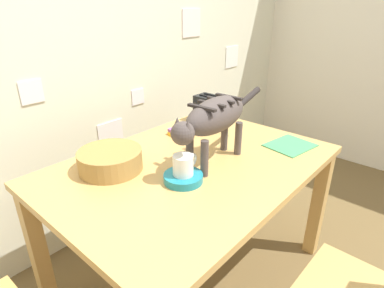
% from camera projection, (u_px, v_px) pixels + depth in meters
% --- Properties ---
extents(wall_rear, '(5.01, 0.11, 2.50)m').
position_uv_depth(wall_rear, '(72.00, 40.00, 1.75)').
color(wall_rear, silver).
rests_on(wall_rear, ground_plane).
extents(dining_table, '(1.38, 0.98, 0.72)m').
position_uv_depth(dining_table, '(192.00, 177.00, 1.59)').
color(dining_table, tan).
rests_on(dining_table, ground_plane).
extents(cat, '(0.70, 0.17, 0.32)m').
position_uv_depth(cat, '(214.00, 118.00, 1.46)').
color(cat, '#4D433F').
rests_on(cat, dining_table).
extents(saucer_bowl, '(0.17, 0.17, 0.03)m').
position_uv_depth(saucer_bowl, '(183.00, 178.00, 1.38)').
color(saucer_bowl, teal).
rests_on(saucer_bowl, dining_table).
extents(coffee_mug, '(0.13, 0.09, 0.09)m').
position_uv_depth(coffee_mug, '(184.00, 165.00, 1.36)').
color(coffee_mug, white).
rests_on(coffee_mug, saucer_bowl).
extents(magazine, '(0.27, 0.24, 0.01)m').
position_uv_depth(magazine, '(290.00, 145.00, 1.73)').
color(magazine, '#459D63').
rests_on(magazine, dining_table).
extents(book_stack, '(0.17, 0.14, 0.04)m').
position_uv_depth(book_stack, '(184.00, 131.00, 1.88)').
color(book_stack, yellow).
rests_on(book_stack, dining_table).
extents(wicker_basket, '(0.30, 0.30, 0.10)m').
position_uv_depth(wicker_basket, '(110.00, 160.00, 1.47)').
color(wicker_basket, '#A78041').
rests_on(wicker_basket, dining_table).
extents(toaster, '(0.12, 0.20, 0.18)m').
position_uv_depth(toaster, '(210.00, 109.00, 2.05)').
color(toaster, black).
rests_on(toaster, dining_table).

